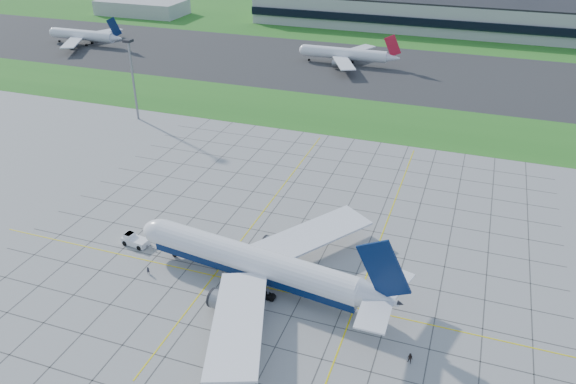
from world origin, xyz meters
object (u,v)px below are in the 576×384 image
airliner (256,263)px  distant_jet_0 (84,35)px  light_mast (132,70)px  crew_far (410,358)px  pushback_tug (134,240)px  crew_near (148,270)px  distant_jet_1 (346,54)px

airliner → distant_jet_0: 202.53m
light_mast → crew_far: (99.39, -77.08, -15.21)m
pushback_tug → crew_near: size_ratio=5.46×
crew_far → distant_jet_0: (-176.23, 151.50, 3.51)m
distant_jet_1 → pushback_tug: bearing=-93.3°
light_mast → distant_jet_0: size_ratio=0.60×
pushback_tug → crew_near: (8.23, -7.94, -0.26)m
airliner → distant_jet_1: bearing=105.5°
distant_jet_1 → distant_jet_0: bearing=-175.8°
crew_far → distant_jet_0: size_ratio=0.05×
crew_far → distant_jet_1: 168.70m
distant_jet_1 → light_mast: bearing=-119.8°
pushback_tug → distant_jet_0: size_ratio=0.20×
crew_near → light_mast: bearing=83.5°
airliner → distant_jet_1: (-20.89, 149.94, -0.27)m
light_mast → distant_jet_0: bearing=135.9°
crew_near → distant_jet_1: 154.22m
pushback_tug → distant_jet_0: (-116.27, 137.16, 3.44)m
light_mast → pushback_tug: 75.64m
crew_near → crew_far: (51.72, -6.40, 0.19)m
airliner → pushback_tug: (-29.24, 3.71, -3.71)m
crew_far → distant_jet_1: bearing=131.1°
light_mast → crew_near: (47.66, -70.68, -15.40)m
crew_far → distant_jet_0: bearing=162.6°
airliner → crew_far: (30.71, -10.63, -3.79)m
crew_near → distant_jet_0: size_ratio=0.04×
crew_near → pushback_tug: bearing=95.6°
light_mast → pushback_tug: (39.43, -62.75, -15.13)m
light_mast → crew_far: bearing=-37.8°
pushback_tug → crew_far: size_ratio=4.40×
crew_far → distant_jet_1: (-51.60, 160.57, 3.51)m
crew_far → distant_jet_0: 232.42m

